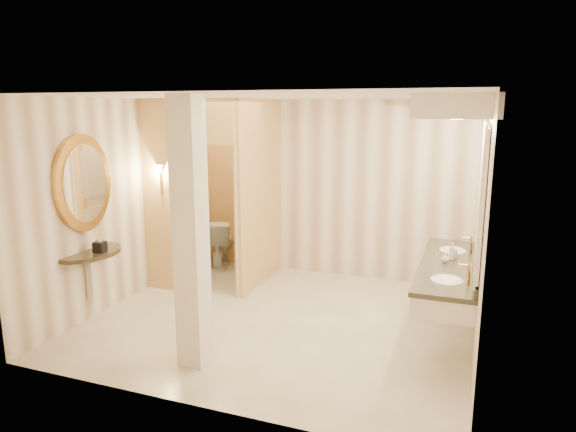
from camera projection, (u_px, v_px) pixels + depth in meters
name	position (u px, v px, depth m)	size (l,w,h in m)	color
floor	(280.00, 320.00, 6.35)	(4.50, 4.50, 0.00)	white
ceiling	(279.00, 96.00, 5.79)	(4.50, 4.50, 0.00)	white
wall_back	(327.00, 189.00, 7.90)	(4.50, 0.02, 2.70)	white
wall_front	(192.00, 259.00, 4.23)	(4.50, 0.02, 2.70)	white
wall_left	(123.00, 202.00, 6.83)	(0.02, 4.00, 2.70)	white
wall_right	(482.00, 229.00, 5.30)	(0.02, 4.00, 2.70)	white
toilet_closet	(232.00, 193.00, 7.33)	(1.50, 1.55, 2.70)	#F0CA7D
wall_sconce	(160.00, 170.00, 7.04)	(0.14, 0.14, 0.42)	gold
vanity	(458.00, 197.00, 5.55)	(0.75, 2.37, 2.09)	white
console_shelf	(85.00, 213.00, 6.14)	(0.89, 0.89, 1.90)	black
pillar	(191.00, 236.00, 5.01)	(0.27, 0.27, 2.70)	white
tissue_box	(100.00, 247.00, 6.16)	(0.13, 0.13, 0.13)	black
toilet	(220.00, 242.00, 8.46)	(0.45, 0.78, 0.80)	white
soap_bottle_a	(454.00, 252.00, 5.91)	(0.07, 0.07, 0.15)	beige
soap_bottle_b	(445.00, 258.00, 5.74)	(0.08, 0.08, 0.11)	silver
soap_bottle_c	(452.00, 251.00, 5.83)	(0.08, 0.08, 0.20)	#C6B28C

